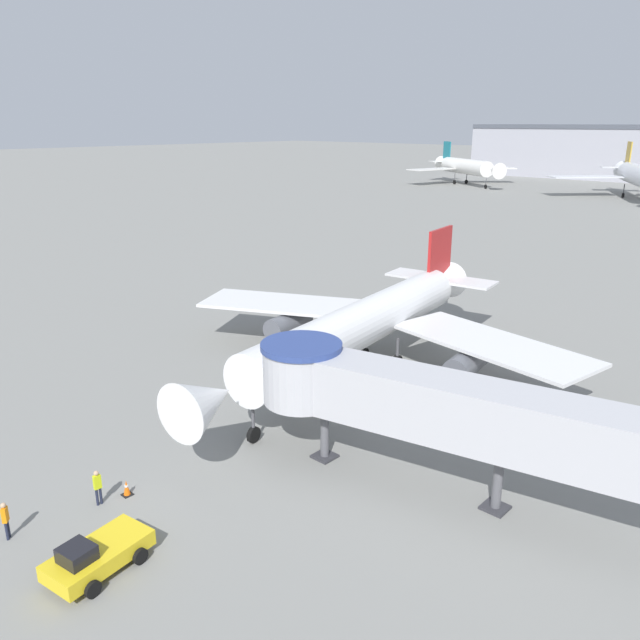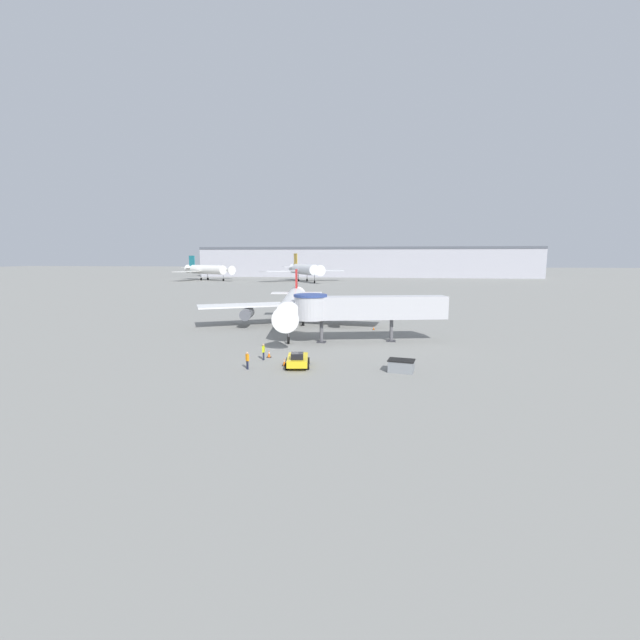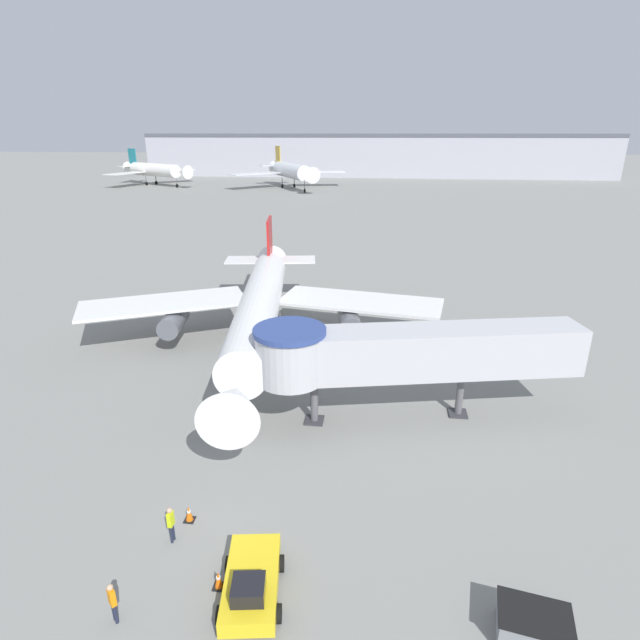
% 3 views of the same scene
% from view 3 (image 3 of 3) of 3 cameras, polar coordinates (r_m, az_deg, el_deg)
% --- Properties ---
extents(ground_plane, '(800.00, 800.00, 0.00)m').
position_cam_3_polar(ground_plane, '(35.76, -6.42, -6.30)').
color(ground_plane, gray).
extents(main_airplane, '(29.62, 31.06, 8.40)m').
position_cam_3_polar(main_airplane, '(38.99, -6.83, 1.72)').
color(main_airplane, white).
rests_on(main_airplane, ground_plane).
extents(jet_bridge, '(18.85, 6.90, 5.99)m').
position_cam_3_polar(jet_bridge, '(28.99, 8.72, -3.67)').
color(jet_bridge, '#B7B7BC').
rests_on(jet_bridge, ground_plane).
extents(pushback_tug_yellow, '(2.67, 4.20, 1.56)m').
position_cam_3_polar(pushback_tug_yellow, '(20.77, -7.84, -27.61)').
color(pushback_tug_yellow, yellow).
rests_on(pushback_tug_yellow, ground_plane).
extents(service_container_gray, '(2.66, 2.09, 1.14)m').
position_cam_3_polar(service_container_gray, '(20.93, 23.18, -29.53)').
color(service_container_gray, gray).
rests_on(service_container_gray, ground_plane).
extents(traffic_cone_near_nose, '(0.46, 0.46, 0.76)m').
position_cam_3_polar(traffic_cone_near_nose, '(24.31, -14.74, -20.62)').
color(traffic_cone_near_nose, black).
rests_on(traffic_cone_near_nose, ground_plane).
extents(traffic_cone_starboard_wing, '(0.35, 0.35, 0.59)m').
position_cam_3_polar(traffic_cone_starboard_wing, '(38.99, 10.62, -3.72)').
color(traffic_cone_starboard_wing, black).
rests_on(traffic_cone_starboard_wing, ground_plane).
extents(traffic_cone_apron_front, '(0.45, 0.45, 0.74)m').
position_cam_3_polar(traffic_cone_apron_front, '(21.50, -11.53, -27.10)').
color(traffic_cone_apron_front, black).
rests_on(traffic_cone_apron_front, ground_plane).
extents(ground_crew_marshaller, '(0.22, 0.34, 1.70)m').
position_cam_3_polar(ground_crew_marshaller, '(23.15, -16.68, -21.27)').
color(ground_crew_marshaller, '#1E2338').
rests_on(ground_crew_marshaller, ground_plane).
extents(ground_crew_wing_walker, '(0.37, 0.35, 1.69)m').
position_cam_3_polar(ground_crew_wing_walker, '(21.03, -22.64, -27.48)').
color(ground_crew_wing_walker, '#1E2338').
rests_on(ground_crew_wing_walker, ground_plane).
extents(background_jet_teal_tail, '(30.21, 28.80, 11.14)m').
position_cam_3_polar(background_jet_teal_tail, '(176.14, -18.48, 15.98)').
color(background_jet_teal_tail, white).
rests_on(background_jet_teal_tail, ground_plane).
extents(background_jet_gold_tail, '(34.47, 33.56, 12.07)m').
position_cam_3_polar(background_jet_gold_tail, '(158.36, -3.41, 16.68)').
color(background_jet_gold_tail, silver).
rests_on(background_jet_gold_tail, ground_plane).
extents(terminal_building, '(176.02, 22.18, 15.73)m').
position_cam_3_polar(terminal_building, '(206.15, 6.14, 18.24)').
color(terminal_building, '#A8A8B2').
rests_on(terminal_building, ground_plane).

